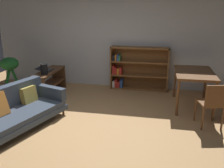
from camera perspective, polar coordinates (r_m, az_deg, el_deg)
ground_plane at (r=4.54m, az=-5.74°, el=-10.69°), size 8.16×8.16×0.00m
back_wall_panel at (r=6.67m, az=0.63°, el=10.83°), size 6.80×0.10×2.70m
fabric_couch at (r=4.81m, az=-23.08°, el=-5.96°), size 1.46×2.20×0.74m
media_console at (r=6.33m, az=-14.52°, el=0.21°), size 0.38×1.24×0.63m
open_laptop at (r=6.34m, az=-15.43°, el=3.32°), size 0.41×0.33×0.06m
desk_speaker at (r=5.94m, az=-15.66°, el=3.42°), size 0.16×0.16×0.25m
potted_floor_plant at (r=6.80m, az=-22.80°, el=2.96°), size 0.46×0.46×0.92m
dining_table at (r=5.57m, az=18.75°, el=1.84°), size 0.81×1.22×0.81m
dining_chair_near at (r=4.78m, az=22.36°, el=-4.03°), size 0.48×0.49×0.86m
bookshelf at (r=6.57m, az=5.68°, el=3.60°), size 1.53×0.30×1.15m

